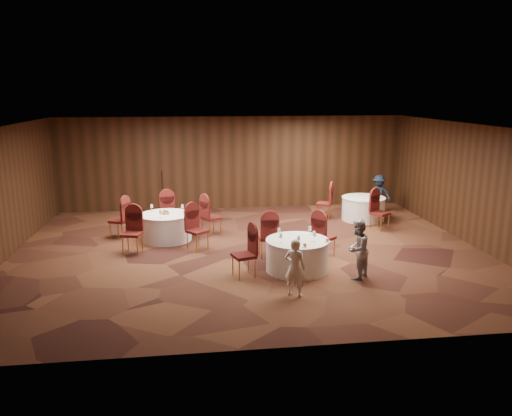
{
  "coord_description": "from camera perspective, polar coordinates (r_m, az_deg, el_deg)",
  "views": [
    {
      "loc": [
        -1.41,
        -12.2,
        4.04
      ],
      "look_at": [
        0.2,
        0.2,
        1.1
      ],
      "focal_mm": 35.0,
      "sensor_mm": 36.0,
      "label": 1
    }
  ],
  "objects": [
    {
      "name": "room_shell",
      "position": [
        12.46,
        -0.8,
        3.64
      ],
      "size": [
        12.0,
        12.0,
        12.0
      ],
      "color": "silver",
      "rests_on": "ground"
    },
    {
      "name": "woman_b",
      "position": [
        11.17,
        11.5,
        -4.64
      ],
      "size": [
        0.81,
        0.82,
        1.33
      ],
      "primitive_type": "imported",
      "rotation": [
        0.0,
        0.0,
        3.96
      ],
      "color": "#A1A1A6",
      "rests_on": "ground"
    },
    {
      "name": "chairs_main",
      "position": [
        11.99,
        2.75,
        -3.97
      ],
      "size": [
        2.82,
        1.9,
        1.0
      ],
      "color": "#440D10",
      "rests_on": "ground"
    },
    {
      "name": "mic_stand",
      "position": [
        16.9,
        -10.59,
        0.64
      ],
      "size": [
        0.24,
        0.24,
        1.48
      ],
      "color": "black",
      "rests_on": "ground"
    },
    {
      "name": "woman_a",
      "position": [
        10.07,
        4.49,
        -6.81
      ],
      "size": [
        0.52,
        0.47,
        1.2
      ],
      "primitive_type": "imported",
      "rotation": [
        0.0,
        0.0,
        2.62
      ],
      "color": "white",
      "rests_on": "ground"
    },
    {
      "name": "tabletop_right",
      "position": [
        16.03,
        13.11,
        1.58
      ],
      "size": [
        0.08,
        0.08,
        0.22
      ],
      "color": "silver",
      "rests_on": "table_right"
    },
    {
      "name": "table_left",
      "position": [
        14.03,
        -10.23,
        -2.13
      ],
      "size": [
        1.42,
        1.42,
        0.74
      ],
      "color": "white",
      "rests_on": "ground"
    },
    {
      "name": "table_right",
      "position": [
        16.34,
        12.15,
        -0.04
      ],
      "size": [
        1.38,
        1.38,
        0.74
      ],
      "color": "white",
      "rests_on": "ground"
    },
    {
      "name": "ground",
      "position": [
        12.93,
        -0.77,
        -4.98
      ],
      "size": [
        12.0,
        12.0,
        0.0
      ],
      "primitive_type": "plane",
      "color": "black",
      "rests_on": "ground"
    },
    {
      "name": "chairs_right",
      "position": [
        15.77,
        10.81,
        0.02
      ],
      "size": [
        2.02,
        2.18,
        1.0
      ],
      "color": "#440D10",
      "rests_on": "ground"
    },
    {
      "name": "man_c",
      "position": [
        17.4,
        13.84,
        1.58
      ],
      "size": [
        0.96,
        0.84,
        1.29
      ],
      "primitive_type": "imported",
      "rotation": [
        0.0,
        0.0,
        5.73
      ],
      "color": "#152031",
      "rests_on": "ground"
    },
    {
      "name": "chairs_left",
      "position": [
        14.03,
        -10.29,
        -1.6
      ],
      "size": [
        3.28,
        2.96,
        1.0
      ],
      "color": "#440D10",
      "rests_on": "ground"
    },
    {
      "name": "tabletop_main",
      "position": [
        11.34,
        5.6,
        -3.21
      ],
      "size": [
        1.16,
        1.09,
        0.22
      ],
      "color": "silver",
      "rests_on": "table_main"
    },
    {
      "name": "table_main",
      "position": [
        11.52,
        4.72,
        -5.37
      ],
      "size": [
        1.45,
        1.45,
        0.74
      ],
      "color": "white",
      "rests_on": "ground"
    },
    {
      "name": "tabletop_left",
      "position": [
        13.93,
        -10.33,
        -0.36
      ],
      "size": [
        0.93,
        0.8,
        0.22
      ],
      "color": "silver",
      "rests_on": "table_left"
    }
  ]
}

